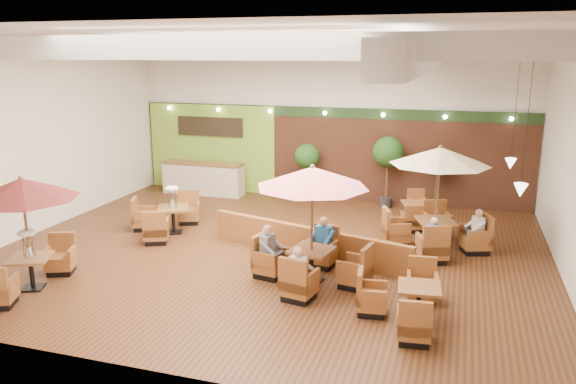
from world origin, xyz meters
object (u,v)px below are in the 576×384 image
at_px(booth_divider, 306,242).
at_px(diner_3, 433,234).
at_px(table_1, 312,203).
at_px(diner_2, 270,246).
at_px(topiary_0, 307,159).
at_px(diner_0, 299,267).
at_px(diner_1, 322,237).
at_px(table_3, 165,217).
at_px(table_5, 415,213).
at_px(table_4, 405,302).
at_px(service_counter, 203,178).
at_px(topiary_2, 437,165).
at_px(topiary_1, 388,155).
at_px(diner_4, 476,226).
at_px(table_0, 24,204).
at_px(table_2, 438,180).

xyz_separation_m(booth_divider, diner_3, (3.08, 0.57, 0.33)).
bearing_deg(table_1, diner_2, -169.70).
bearing_deg(diner_3, topiary_0, 110.38).
distance_m(booth_divider, diner_0, 2.61).
bearing_deg(diner_1, table_3, 2.89).
bearing_deg(table_3, table_5, 0.35).
bearing_deg(diner_3, diner_2, -172.10).
relative_size(table_4, diner_0, 3.35).
xyz_separation_m(booth_divider, table_3, (-4.44, 0.75, 0.06)).
bearing_deg(diner_0, diner_3, 60.00).
bearing_deg(topiary_0, service_counter, -177.05).
xyz_separation_m(table_4, diner_1, (-2.20, 2.19, 0.42)).
bearing_deg(topiary_2, table_1, -108.50).
bearing_deg(table_5, topiary_1, 104.86).
distance_m(table_1, diner_4, 4.87).
bearing_deg(diner_0, booth_divider, 111.32).
bearing_deg(topiary_0, table_1, -73.63).
height_order(diner_1, diner_2, diner_2).
height_order(service_counter, table_3, table_3).
relative_size(topiary_0, topiary_2, 0.98).
xyz_separation_m(topiary_2, diner_1, (-2.33, -5.97, -0.77)).
xyz_separation_m(service_counter, diner_4, (9.48, -3.63, 0.14)).
bearing_deg(diner_2, diner_3, 130.49).
bearing_deg(diner_0, diner_4, 58.47).
xyz_separation_m(booth_divider, topiary_2, (2.87, 5.43, 1.13)).
relative_size(table_1, table_4, 1.12).
xyz_separation_m(table_0, diner_2, (4.76, 2.20, -1.18)).
bearing_deg(diner_1, table_0, 46.39).
xyz_separation_m(topiary_0, diner_2, (1.05, -6.96, -0.74)).
bearing_deg(diner_1, topiary_1, -79.63).
bearing_deg(diner_3, topiary_2, 69.45).
bearing_deg(table_4, diner_0, 168.73).
height_order(topiary_0, diner_2, topiary_0).
xyz_separation_m(topiary_1, diner_1, (-0.74, -5.97, -1.03)).
xyz_separation_m(topiary_0, topiary_2, (4.38, 0.00, 0.03)).
distance_m(table_0, table_5, 10.78).
distance_m(table_2, topiary_1, 4.24).
bearing_deg(booth_divider, table_3, -173.93).
xyz_separation_m(diner_0, diner_1, (0.00, 1.99, 0.02)).
height_order(table_3, table_4, table_3).
relative_size(topiary_1, diner_1, 3.07).
relative_size(table_5, diner_0, 3.25).
bearing_deg(diner_4, diner_0, 114.17).
bearing_deg(table_0, service_counter, 68.35).
bearing_deg(diner_3, table_4, -118.72).
xyz_separation_m(service_counter, table_0, (0.17, -8.96, 1.35)).
distance_m(table_5, diner_2, 6.02).
relative_size(topiary_2, diner_0, 2.81).
xyz_separation_m(table_3, diner_1, (4.98, -1.29, 0.30)).
bearing_deg(diner_1, booth_divider, -27.59).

